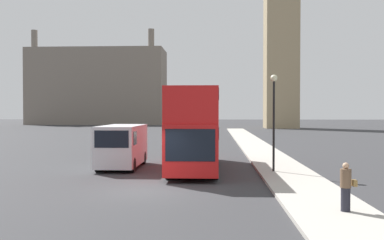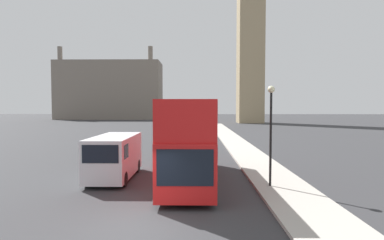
{
  "view_description": "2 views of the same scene",
  "coord_description": "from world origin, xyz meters",
  "px_view_note": "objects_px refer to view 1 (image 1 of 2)",
  "views": [
    {
      "loc": [
        2.64,
        -17.68,
        3.34
      ],
      "look_at": [
        1.4,
        6.45,
        2.83
      ],
      "focal_mm": 40.0,
      "sensor_mm": 36.0,
      "label": 1
    },
    {
      "loc": [
        2.01,
        -10.13,
        4.22
      ],
      "look_at": [
        1.64,
        15.81,
        3.02
      ],
      "focal_mm": 28.0,
      "sensor_mm": 36.0,
      "label": 2
    }
  ],
  "objects_px": {
    "red_double_decker_bus": "(195,126)",
    "street_lamp": "(274,107)",
    "white_van": "(122,145)",
    "pedestrian": "(346,187)"
  },
  "relations": [
    {
      "from": "pedestrian",
      "to": "street_lamp",
      "type": "relative_size",
      "value": 0.3
    },
    {
      "from": "white_van",
      "to": "street_lamp",
      "type": "height_order",
      "value": "street_lamp"
    },
    {
      "from": "red_double_decker_bus",
      "to": "white_van",
      "type": "distance_m",
      "value": 4.47
    },
    {
      "from": "white_van",
      "to": "pedestrian",
      "type": "distance_m",
      "value": 14.52
    },
    {
      "from": "red_double_decker_bus",
      "to": "street_lamp",
      "type": "height_order",
      "value": "street_lamp"
    },
    {
      "from": "white_van",
      "to": "pedestrian",
      "type": "height_order",
      "value": "white_van"
    },
    {
      "from": "red_double_decker_bus",
      "to": "white_van",
      "type": "bearing_deg",
      "value": 175.47
    },
    {
      "from": "white_van",
      "to": "street_lamp",
      "type": "distance_m",
      "value": 9.02
    },
    {
      "from": "red_double_decker_bus",
      "to": "street_lamp",
      "type": "distance_m",
      "value": 4.64
    },
    {
      "from": "red_double_decker_bus",
      "to": "white_van",
      "type": "relative_size",
      "value": 1.94
    }
  ]
}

